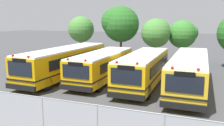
# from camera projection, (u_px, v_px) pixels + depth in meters

# --- Properties ---
(ground_plane) EXTENTS (160.00, 160.00, 0.00)m
(ground_plane) POSITION_uv_depth(u_px,v_px,m) (122.00, 82.00, 20.05)
(ground_plane) COLOR #424244
(school_bus_0) EXTENTS (2.80, 11.60, 2.79)m
(school_bus_0) POSITION_uv_depth(u_px,v_px,m) (66.00, 61.00, 21.72)
(school_bus_0) COLOR #EAA80C
(school_bus_0) RESTS_ON ground_plane
(school_bus_1) EXTENTS (2.62, 9.22, 2.57)m
(school_bus_1) POSITION_uv_depth(u_px,v_px,m) (102.00, 65.00, 20.49)
(school_bus_1) COLOR #EAA80C
(school_bus_1) RESTS_ON ground_plane
(school_bus_2) EXTENTS (2.51, 9.50, 2.67)m
(school_bus_2) POSITION_uv_depth(u_px,v_px,m) (144.00, 68.00, 18.91)
(school_bus_2) COLOR yellow
(school_bus_2) RESTS_ON ground_plane
(school_bus_3) EXTENTS (2.60, 11.17, 2.67)m
(school_bus_3) POSITION_uv_depth(u_px,v_px,m) (190.00, 71.00, 17.93)
(school_bus_3) COLOR yellow
(school_bus_3) RESTS_ON ground_plane
(tree_0) EXTENTS (3.43, 3.43, 5.64)m
(tree_0) POSITION_uv_depth(u_px,v_px,m) (81.00, 30.00, 31.84)
(tree_0) COLOR #4C3823
(tree_0) RESTS_ON ground_plane
(tree_1) EXTENTS (4.62, 4.44, 6.85)m
(tree_1) POSITION_uv_depth(u_px,v_px,m) (119.00, 23.00, 29.62)
(tree_1) COLOR #4C3823
(tree_1) RESTS_ON ground_plane
(tree_2) EXTENTS (3.35, 3.35, 5.34)m
(tree_2) POSITION_uv_depth(u_px,v_px,m) (157.00, 32.00, 27.59)
(tree_2) COLOR #4C3823
(tree_2) RESTS_ON ground_plane
(tree_3) EXTENTS (3.47, 3.32, 5.16)m
(tree_3) POSITION_uv_depth(u_px,v_px,m) (184.00, 34.00, 28.37)
(tree_3) COLOR #4C3823
(tree_3) RESTS_ON ground_plane
(chainlink_fence) EXTENTS (15.94, 0.07, 1.86)m
(chainlink_fence) POSITION_uv_depth(u_px,v_px,m) (43.00, 116.00, 10.59)
(chainlink_fence) COLOR #9EA0A3
(chainlink_fence) RESTS_ON ground_plane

